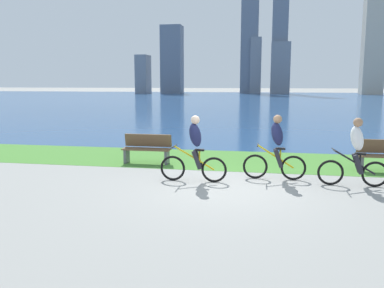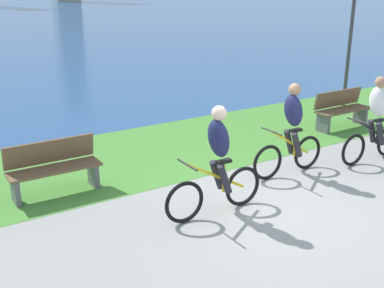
{
  "view_description": "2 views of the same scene",
  "coord_description": "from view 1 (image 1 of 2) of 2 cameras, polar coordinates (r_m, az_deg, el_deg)",
  "views": [
    {
      "loc": [
        0.81,
        -9.29,
        2.52
      ],
      "look_at": [
        -1.02,
        0.89,
        0.9
      ],
      "focal_mm": 37.27,
      "sensor_mm": 36.0,
      "label": 1
    },
    {
      "loc": [
        -4.71,
        -4.92,
        3.38
      ],
      "look_at": [
        -1.02,
        0.92,
        1.01
      ],
      "focal_mm": 44.84,
      "sensor_mm": 36.0,
      "label": 2
    }
  ],
  "objects": [
    {
      "name": "cyclist_lead",
      "position": [
        10.04,
        0.39,
        -0.73
      ],
      "size": [
        1.72,
        0.52,
        1.69
      ],
      "color": "black",
      "rests_on": "ground"
    },
    {
      "name": "cyclist_trailing",
      "position": [
        10.48,
        11.95,
        -0.52
      ],
      "size": [
        1.62,
        0.52,
        1.69
      ],
      "color": "black",
      "rests_on": "ground"
    },
    {
      "name": "bay_water_surface",
      "position": [
        55.94,
        9.41,
        6.21
      ],
      "size": [
        300.0,
        82.92,
        0.0
      ],
      "primitive_type": "cube",
      "color": "navy",
      "rests_on": "ground"
    },
    {
      "name": "ground_plane",
      "position": [
        9.66,
        5.05,
        -6.25
      ],
      "size": [
        300.0,
        300.0,
        0.0
      ],
      "primitive_type": "plane",
      "color": "gray"
    },
    {
      "name": "cyclist_distant_rear",
      "position": [
        10.36,
        22.35,
        -1.13
      ],
      "size": [
        1.66,
        0.52,
        1.67
      ],
      "color": "black",
      "rests_on": "ground"
    },
    {
      "name": "bench_far_along_path",
      "position": [
        12.47,
        -6.45,
        -0.7
      ],
      "size": [
        1.5,
        0.47,
        0.9
      ],
      "color": "brown",
      "rests_on": "ground"
    },
    {
      "name": "city_skyline_far_shore",
      "position": [
        86.93,
        9.45,
        12.87
      ],
      "size": [
        50.47,
        7.88,
        27.45
      ],
      "color": "slate",
      "rests_on": "ground"
    },
    {
      "name": "grass_strip_bayside",
      "position": [
        13.0,
        6.43,
        -2.31
      ],
      "size": [
        120.0,
        3.39,
        0.01
      ],
      "primitive_type": "cube",
      "color": "#478433",
      "rests_on": "ground"
    }
  ]
}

